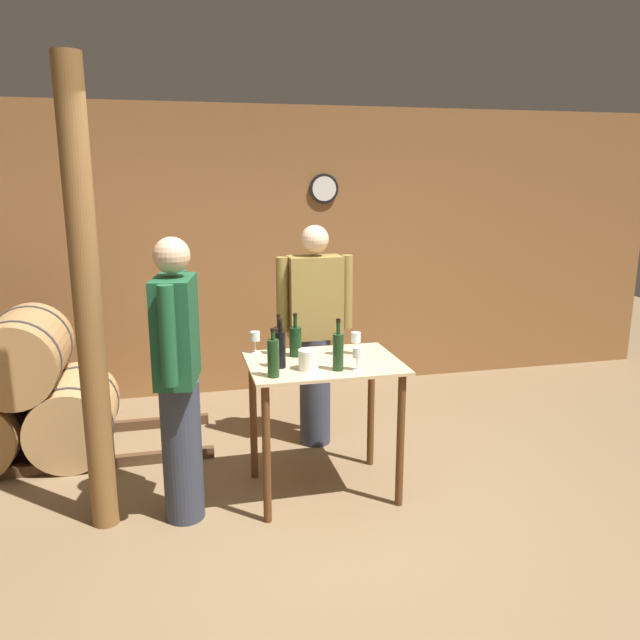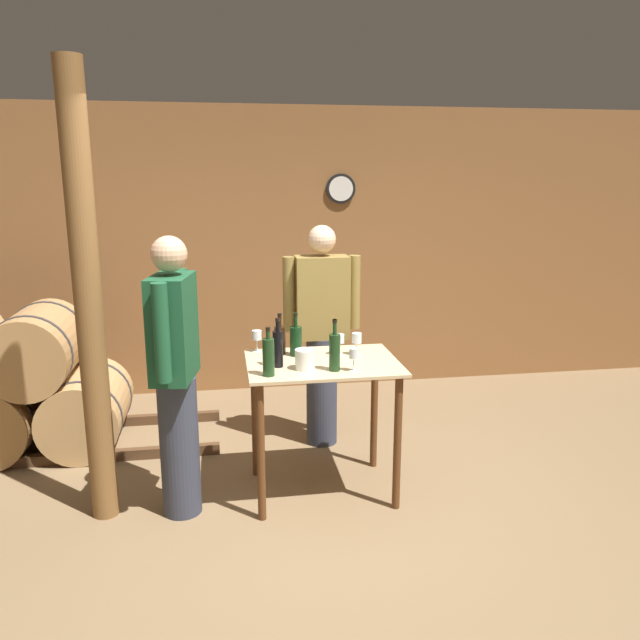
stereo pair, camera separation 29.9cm
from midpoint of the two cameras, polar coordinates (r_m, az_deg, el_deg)
The scene contains 16 objects.
ground_plane at distance 3.88m, azimuth -0.90°, elevation -19.23°, with size 14.00×14.00×0.00m, color brown.
back_wall at distance 6.01m, azimuth -6.69°, elevation 6.15°, with size 8.40×0.08×2.70m.
tasting_table at distance 4.07m, azimuth -1.79°, elevation -6.33°, with size 0.97×0.72×0.91m.
wooden_post at distance 3.80m, azimuth -22.59°, elevation 1.10°, with size 0.16×0.16×2.70m.
wine_bottle_far_left at distance 3.69m, azimuth -6.62°, elevation -3.43°, with size 0.07×0.07×0.30m.
wine_bottle_left at distance 3.86m, azimuth -5.86°, elevation -2.62°, with size 0.07×0.07×0.31m.
wine_bottle_center at distance 4.14m, azimuth -5.84°, elevation -1.84°, with size 0.07×0.07×0.28m.
wine_bottle_right at distance 4.10m, azimuth -4.35°, elevation -1.91°, with size 0.08×0.08×0.29m.
wine_bottle_far_right at distance 3.79m, azimuth -0.59°, elevation -2.84°, with size 0.07×0.07×0.32m.
wine_glass_near_left at distance 4.20m, azimuth -8.00°, elevation -1.59°, with size 0.07×0.07×0.15m.
wine_glass_near_center at distance 4.12m, azimuth -0.35°, elevation -1.79°, with size 0.07×0.07×0.14m.
wine_glass_near_right at distance 3.80m, azimuth 1.17°, elevation -3.14°, with size 0.06×0.06×0.14m.
wine_glass_far_side at distance 4.14m, azimuth 1.23°, elevation -1.70°, with size 0.07×0.07×0.15m.
ice_bucket at distance 3.83m, azimuth -3.33°, elevation -3.67°, with size 0.12×0.12×0.13m.
person_host at distance 3.81m, azimuth -15.07°, elevation -4.96°, with size 0.29×0.58×1.74m.
person_visitor_with_scarf at distance 4.76m, azimuth -2.27°, elevation -1.04°, with size 0.59×0.24×1.71m.
Camera 1 is at (-0.86, -3.17, 2.08)m, focal length 35.00 mm.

